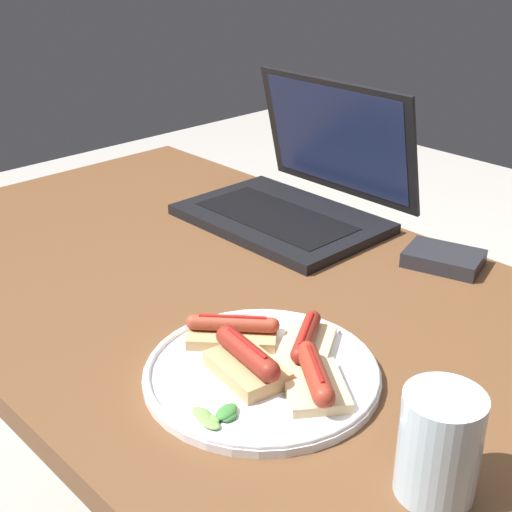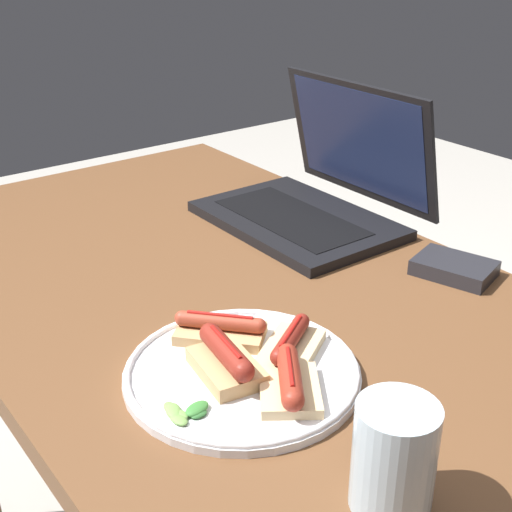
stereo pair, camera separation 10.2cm
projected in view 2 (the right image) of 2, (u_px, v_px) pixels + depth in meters
desk at (252, 344)px, 1.06m from camera, size 1.39×0.74×0.77m
laptop at (315, 197)px, 1.28m from camera, size 0.35×0.29×0.24m
plate at (242, 372)px, 0.85m from camera, size 0.28×0.28×0.02m
sausage_toast_left at (226, 360)px, 0.83m from camera, size 0.11×0.08×0.05m
sausage_toast_middle at (290, 345)px, 0.87m from camera, size 0.11×0.12×0.04m
sausage_toast_right at (220, 329)px, 0.91m from camera, size 0.12×0.12×0.04m
sausage_toast_extra at (290, 382)px, 0.80m from camera, size 0.11×0.11×0.04m
salad_pile at (185, 412)px, 0.77m from camera, size 0.05×0.05×0.01m
drinking_glass at (394, 457)px, 0.65m from camera, size 0.08×0.08×0.11m
external_drive at (454, 268)px, 1.09m from camera, size 0.13×0.11×0.02m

